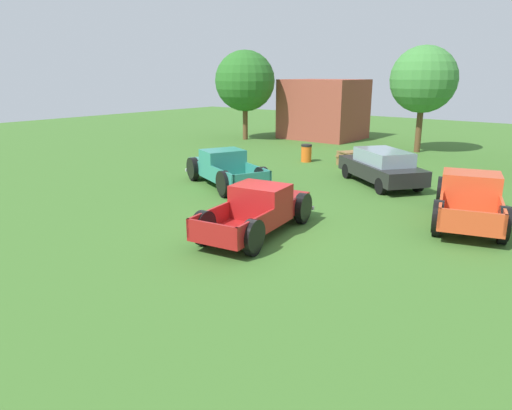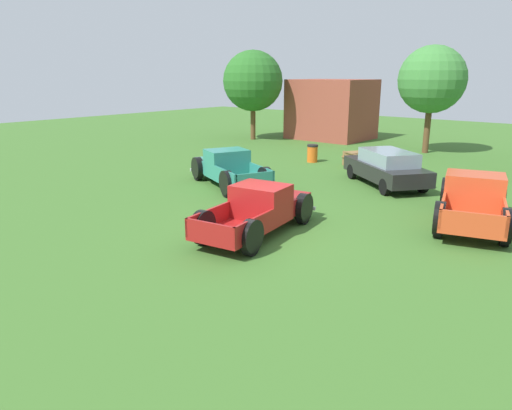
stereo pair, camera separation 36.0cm
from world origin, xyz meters
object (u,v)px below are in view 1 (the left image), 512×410
(oak_tree_center, at_px, (423,80))
(pickup_truck_behind_right, at_px, (222,168))
(picnic_table, at_px, (357,156))
(trash_can, at_px, (306,153))
(pickup_truck_foreground, at_px, (262,209))
(sedan_distant_a, at_px, (381,166))
(oak_tree_east, at_px, (245,81))
(pickup_truck_behind_left, at_px, (469,197))

(oak_tree_center, bearing_deg, pickup_truck_behind_right, -103.85)
(pickup_truck_behind_right, xyz_separation_m, picnic_table, (2.61, 7.56, -0.24))
(picnic_table, xyz_separation_m, trash_can, (-2.72, -0.66, -0.01))
(pickup_truck_foreground, xyz_separation_m, picnic_table, (-2.51, 11.41, -0.20))
(sedan_distant_a, relative_size, oak_tree_east, 0.76)
(pickup_truck_behind_left, xyz_separation_m, oak_tree_center, (-6.32, 12.68, 3.54))
(sedan_distant_a, distance_m, picnic_table, 4.33)
(oak_tree_east, bearing_deg, trash_can, -30.39)
(pickup_truck_behind_left, bearing_deg, picnic_table, 138.61)
(pickup_truck_behind_right, relative_size, oak_tree_east, 0.85)
(pickup_truck_behind_left, bearing_deg, trash_can, 150.24)
(sedan_distant_a, distance_m, trash_can, 6.10)
(pickup_truck_behind_left, relative_size, pickup_truck_behind_right, 1.04)
(pickup_truck_behind_left, bearing_deg, oak_tree_east, 149.95)
(pickup_truck_foreground, distance_m, oak_tree_center, 18.23)
(trash_can, bearing_deg, oak_tree_east, 149.61)
(oak_tree_east, bearing_deg, oak_tree_center, 10.08)
(pickup_truck_foreground, distance_m, trash_can, 11.96)
(sedan_distant_a, height_order, picnic_table, sedan_distant_a)
(oak_tree_east, bearing_deg, sedan_distant_a, -28.61)
(oak_tree_center, bearing_deg, picnic_table, -97.41)
(trash_can, bearing_deg, sedan_distant_a, -25.76)
(pickup_truck_behind_right, bearing_deg, pickup_truck_foreground, -36.98)
(trash_can, height_order, oak_tree_east, oak_tree_east)
(pickup_truck_behind_right, height_order, oak_tree_center, oak_tree_center)
(pickup_truck_behind_left, xyz_separation_m, picnic_table, (-7.15, 6.30, -0.27))
(pickup_truck_foreground, height_order, sedan_distant_a, sedan_distant_a)
(picnic_table, bearing_deg, pickup_truck_behind_left, -41.39)
(pickup_truck_behind_left, bearing_deg, pickup_truck_behind_right, -172.66)
(pickup_truck_behind_right, distance_m, trash_can, 6.90)
(pickup_truck_behind_right, relative_size, picnic_table, 2.30)
(pickup_truck_foreground, height_order, oak_tree_center, oak_tree_center)
(pickup_truck_behind_right, distance_m, picnic_table, 8.00)
(pickup_truck_behind_left, distance_m, oak_tree_east, 21.35)
(pickup_truck_foreground, xyz_separation_m, sedan_distant_a, (0.26, 8.10, 0.11))
(pickup_truck_foreground, distance_m, oak_tree_east, 21.03)
(pickup_truck_foreground, relative_size, trash_can, 5.22)
(sedan_distant_a, bearing_deg, pickup_truck_behind_left, -34.37)
(picnic_table, bearing_deg, oak_tree_center, 82.59)
(sedan_distant_a, bearing_deg, pickup_truck_foreground, -91.87)
(picnic_table, bearing_deg, oak_tree_east, 159.01)
(pickup_truck_behind_left, relative_size, oak_tree_center, 0.88)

